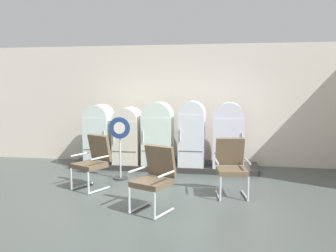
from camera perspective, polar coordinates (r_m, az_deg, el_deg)
name	(u,v)px	position (r m, az deg, el deg)	size (l,w,h in m)	color
ground	(131,213)	(5.86, -6.06, -13.88)	(12.00, 10.00, 0.05)	#454D4A
back_wall	(168,104)	(9.08, -0.01, 3.56)	(11.76, 0.12, 3.04)	silver
display_plinth	(164,165)	(8.67, -0.70, -6.43)	(4.52, 0.95, 0.13)	#302F2C
refrigerator_0	(99,132)	(8.84, -11.14, -0.90)	(0.61, 0.68, 1.43)	silver
refrigerator_1	(128,134)	(8.63, -6.52, -1.24)	(0.63, 0.72, 1.37)	silver
refrigerator_2	(158,132)	(8.41, -1.67, -0.92)	(0.71, 0.63, 1.50)	silver
refrigerator_3	(192,131)	(8.31, 3.93, -0.86)	(0.60, 0.68, 1.53)	white
refrigerator_4	(229,133)	(8.27, 9.85, -1.13)	(0.70, 0.67, 1.51)	white
armchair_left	(94,159)	(7.06, -12.02, -5.29)	(0.77, 0.80, 1.05)	silver
armchair_right	(231,164)	(6.59, 10.23, -6.11)	(0.66, 0.71, 1.05)	silver
armchair_center	(155,175)	(5.71, -2.17, -8.00)	(0.75, 0.79, 1.05)	silver
sign_stand	(120,149)	(7.62, -7.82, -3.74)	(0.46, 0.32, 1.35)	#2D2D30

